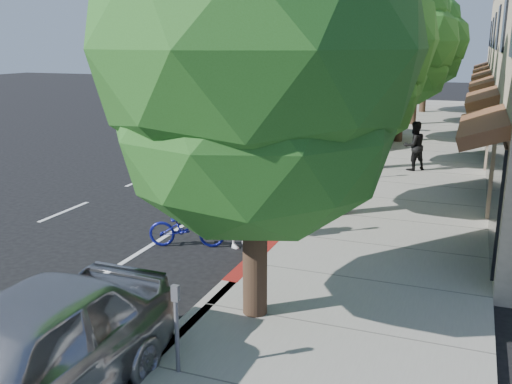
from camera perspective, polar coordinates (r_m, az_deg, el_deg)
The scene contains 18 objects.
ground at distance 11.69m, azimuth -0.72°, elevation -7.76°, with size 120.00×120.00×0.00m, color black.
sidewalk at distance 18.64m, azimuth 15.08°, elevation 0.59°, with size 4.60×56.00×0.15m, color gray.
curb at distance 18.99m, azimuth 8.17°, elevation 1.21°, with size 0.30×56.00×0.15m, color #9E998E.
curb_red_segment at distance 12.53m, azimuth 0.96°, elevation -5.80°, with size 0.32×4.00×0.15m, color maroon.
street_tree_0 at distance 8.61m, azimuth -0.12°, elevation 13.50°, with size 5.04×5.04×7.18m.
street_tree_1 at distance 14.37m, azimuth 8.75°, elevation 14.37°, with size 4.56×4.56×7.22m.
street_tree_2 at distance 20.27m, azimuth 12.50°, elevation 14.35°, with size 3.74×3.74×7.02m.
street_tree_3 at distance 26.22m, azimuth 14.55°, elevation 14.14°, with size 4.77×4.77×7.25m.
street_tree_4 at distance 32.19m, azimuth 15.86°, elevation 14.41°, with size 4.26×4.26×7.33m.
street_tree_5 at distance 38.16m, azimuth 16.74°, elevation 14.18°, with size 5.24×5.24×7.50m.
cyclist at distance 12.70m, azimuth -1.61°, elevation -1.55°, with size 0.66×0.44×1.82m, color white.
bicycle at distance 12.90m, azimuth -6.93°, elevation -3.54°, with size 0.60×1.72×0.90m, color navy.
silver_suv at distance 17.62m, azimuth -0.18°, elevation 2.55°, with size 2.49×5.40×1.50m, color #A5A5A9.
dark_sedan at distance 21.37m, azimuth 3.72°, elevation 4.70°, with size 1.60×4.58×1.51m, color #222428.
white_pickup at distance 26.33m, azimuth 10.74°, elevation 6.60°, with size 2.39×5.89×1.71m, color silver.
dark_suv_far at distance 34.88m, azimuth 11.66°, elevation 8.37°, with size 1.82×4.52×1.54m, color black.
near_car_a at distance 7.51m, azimuth -22.87°, elevation -15.63°, with size 1.95×4.84×1.65m, color #A5A5AA.
pedestrian at distance 20.51m, azimuth 15.53°, elevation 4.47°, with size 0.83×0.65×1.71m, color black.
Camera 1 is at (3.98, -10.04, 4.48)m, focal length 40.00 mm.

